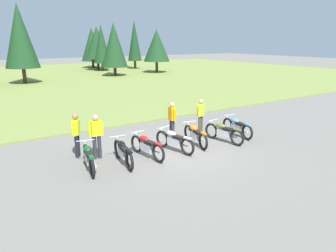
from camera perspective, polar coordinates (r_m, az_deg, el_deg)
name	(u,v)px	position (r m, az deg, el deg)	size (l,w,h in m)	color
ground_plane	(176,151)	(12.64, 1.51, -4.54)	(140.00, 140.00, 0.00)	slate
grass_moorland	(34,81)	(37.14, -22.92, 7.49)	(80.00, 44.00, 0.10)	olive
forest_treeline	(28,40)	(41.06, -23.80, 13.94)	(39.63, 25.63, 8.77)	#47331E
motorcycle_british_green	(89,157)	(11.10, -14.04, -5.46)	(0.69, 2.08, 0.88)	black
motorcycle_black	(123,152)	(11.37, -8.06, -4.64)	(0.62, 2.09, 0.88)	black
motorcycle_red	(147,146)	(11.91, -3.83, -3.59)	(0.62, 2.10, 0.88)	black
motorcycle_silver	(174,140)	(12.54, 1.11, -2.58)	(0.69, 2.08, 0.88)	black
motorcycle_orange	(195,135)	(13.32, 4.91, -1.57)	(0.69, 2.08, 0.88)	black
motorcycle_olive	(224,132)	(13.86, 9.95, -1.08)	(0.64, 2.09, 0.88)	black
motorcycle_sky_blue	(237,127)	(14.86, 12.27, -0.09)	(0.62, 2.10, 0.88)	black
rider_near_row_end	(96,134)	(11.89, -12.73, -1.40)	(0.55, 0.25, 1.67)	#2D2D38
rider_in_hivis_vest	(201,114)	(14.71, 5.90, 2.07)	(0.50, 0.36, 1.67)	#4C4233
rider_with_back_turned	(76,132)	(12.26, -16.10, -1.12)	(0.38, 0.48, 1.67)	black
rider_checking_bike	(172,118)	(13.89, 0.73, 1.37)	(0.27, 0.55, 1.67)	#2D2D38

